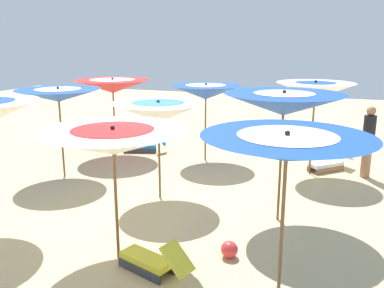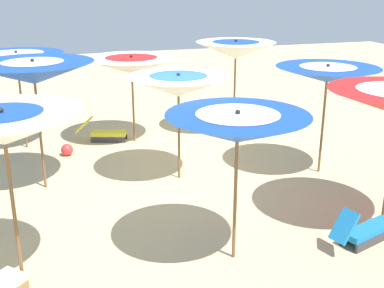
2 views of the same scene
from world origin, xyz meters
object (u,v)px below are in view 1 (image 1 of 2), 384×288
beach_umbrella_7 (58,95)px  lounger_1 (152,260)px  lounger_2 (329,163)px  beach_ball (229,249)px  beach_umbrella_0 (287,148)px  beach_umbrella_4 (158,112)px  beachgoer_0 (368,140)px  beach_umbrella_5 (206,92)px  beach_umbrella_2 (315,90)px  beach_umbrella_1 (284,104)px  beach_umbrella_3 (113,142)px  lounger_0 (143,146)px  beach_umbrella_8 (113,86)px

beach_umbrella_7 → lounger_1: bearing=-130.3°
lounger_2 → beach_ball: (-5.39, 1.37, -0.06)m
beach_umbrella_0 → beach_umbrella_4: 4.24m
beachgoer_0 → lounger_2: bearing=-168.8°
lounger_1 → beachgoer_0: (5.94, -3.25, 0.76)m
lounger_1 → lounger_2: size_ratio=1.09×
beach_umbrella_4 → beachgoer_0: (3.03, -4.39, -0.96)m
beach_umbrella_5 → beachgoer_0: bearing=-91.4°
beach_umbrella_7 → beach_ball: bearing=-117.4°
beach_umbrella_5 → lounger_1: (-6.04, -1.08, -1.79)m
beach_umbrella_2 → beach_umbrella_5: 2.98m
beach_umbrella_1 → beach_umbrella_0: bearing=-171.8°
beach_umbrella_3 → lounger_2: beach_umbrella_3 is taller
beach_umbrella_4 → beachgoer_0: 5.42m
beach_umbrella_2 → beach_umbrella_3: size_ratio=1.08×
beach_umbrella_3 → lounger_2: 6.93m
beach_umbrella_1 → beach_umbrella_2: bearing=-6.7°
lounger_0 → lounger_1: 7.02m
beach_umbrella_7 → lounger_0: bearing=-17.7°
beach_umbrella_5 → beach_umbrella_8: bearing=95.2°
beach_umbrella_2 → beach_ball: size_ratio=8.77×
beach_umbrella_3 → lounger_1: size_ratio=1.74×
beach_umbrella_2 → beach_umbrella_4: bearing=133.5°
beach_umbrella_7 → beach_umbrella_0: bearing=-120.5°
lounger_2 → lounger_1: bearing=24.6°
beach_umbrella_2 → beach_umbrella_7: bearing=111.2°
lounger_1 → beach_umbrella_3: bearing=-0.6°
beach_umbrella_2 → beach_umbrella_0: bearing=-180.0°
beachgoer_0 → beach_umbrella_1: bearing=-88.1°
lounger_0 → lounger_1: (-6.26, -3.19, 0.00)m
beach_umbrella_4 → beach_umbrella_5: size_ratio=0.97×
beach_umbrella_0 → beach_umbrella_5: 6.78m
beach_umbrella_7 → beach_umbrella_8: 2.33m
lounger_0 → lounger_2: size_ratio=1.13×
beach_umbrella_1 → beach_umbrella_7: (0.89, 5.59, -0.19)m
beach_umbrella_5 → beach_ball: 5.89m
beach_umbrella_3 → lounger_1: beach_umbrella_3 is taller
beach_umbrella_3 → beach_ball: 2.53m
beach_ball → beach_umbrella_0: bearing=-134.5°
beachgoer_0 → lounger_0: bearing=-153.6°
beach_umbrella_5 → beach_umbrella_4: bearing=178.8°
beach_umbrella_1 → beach_ball: size_ratio=9.10×
beach_umbrella_7 → beach_umbrella_3: bearing=-133.6°
beach_umbrella_1 → lounger_2: bearing=-13.0°
lounger_1 → beach_ball: 1.29m
beach_umbrella_0 → lounger_0: (6.31, 5.07, -1.93)m
beach_umbrella_3 → beach_umbrella_8: size_ratio=0.97×
lounger_1 → beach_ball: size_ratio=4.69×
beach_umbrella_4 → beachgoer_0: bearing=-55.3°
beach_umbrella_0 → beach_umbrella_2: size_ratio=0.96×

